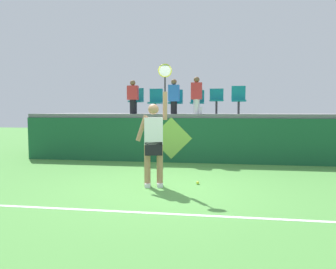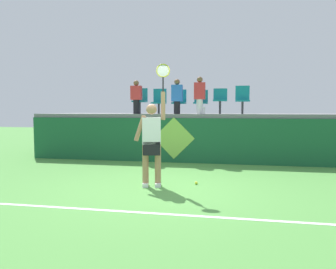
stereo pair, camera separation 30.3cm
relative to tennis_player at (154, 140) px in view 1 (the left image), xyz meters
name	(u,v)px [view 1 (the left image)]	position (x,y,z in m)	size (l,w,h in m)	color
ground_plane	(166,188)	(0.28, -0.10, -0.98)	(40.00, 40.00, 0.00)	#519342
court_back_wall	(183,140)	(0.28, 3.19, -0.30)	(10.13, 0.20, 1.36)	#195633
spectator_platform	(188,115)	(0.28, 4.61, 0.44)	(10.13, 2.95, 0.12)	slate
court_baseline_stripe	(150,213)	(0.28, -1.72, -0.97)	(9.12, 0.08, 0.01)	white
tennis_player	(154,140)	(0.00, 0.00, 0.00)	(0.74, 0.34, 2.55)	white
tennis_ball	(198,183)	(0.90, 0.34, -0.94)	(0.07, 0.07, 0.07)	#D1E533
water_bottle	(201,111)	(0.81, 3.38, 0.60)	(0.06, 0.06, 0.21)	white
stadium_chair_0	(136,99)	(-1.39, 4.01, 0.98)	(0.44, 0.42, 0.86)	#38383D
stadium_chair_1	(156,100)	(-0.73, 4.02, 0.94)	(0.44, 0.42, 0.83)	#38383D
stadium_chair_2	(176,101)	(-0.06, 4.02, 0.93)	(0.44, 0.42, 0.80)	#38383D
stadium_chair_3	(197,101)	(0.65, 4.01, 0.92)	(0.44, 0.42, 0.78)	#38383D
stadium_chair_4	(217,99)	(1.27, 4.01, 0.97)	(0.44, 0.42, 0.82)	#38383D
stadium_chair_5	(239,98)	(1.97, 4.02, 1.00)	(0.44, 0.42, 0.90)	#38383D
spectator_0	(174,96)	(-0.06, 3.56, 1.06)	(0.34, 0.20, 1.09)	black
spectator_1	(133,96)	(-1.39, 3.55, 1.05)	(0.34, 0.20, 1.07)	black
spectator_2	(196,95)	(0.65, 3.59, 1.10)	(0.34, 0.20, 1.16)	white
wall_signage_mount	(171,162)	(-0.07, 3.08, -0.98)	(1.27, 0.01, 1.38)	#195633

